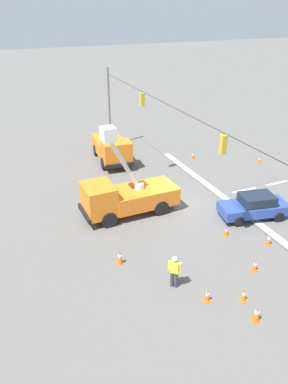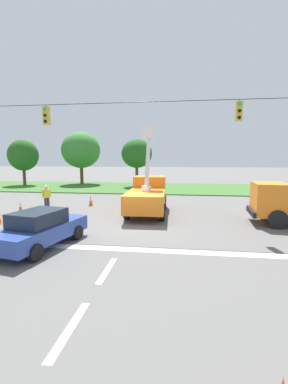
{
  "view_description": "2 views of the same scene",
  "coord_description": "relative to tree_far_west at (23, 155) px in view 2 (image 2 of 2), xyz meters",
  "views": [
    {
      "loc": [
        -19.52,
        10.5,
        12.32
      ],
      "look_at": [
        0.25,
        2.0,
        1.32
      ],
      "focal_mm": 35.0,
      "sensor_mm": 36.0,
      "label": 1
    },
    {
      "loc": [
        2.27,
        -13.75,
        3.67
      ],
      "look_at": [
        0.17,
        2.15,
        1.58
      ],
      "focal_mm": 24.0,
      "sensor_mm": 36.0,
      "label": 2
    }
  ],
  "objects": [
    {
      "name": "lane_markings",
      "position": [
        18.48,
        -24.11,
        -4.11
      ],
      "size": [
        17.6,
        15.25,
        0.01
      ],
      "color": "silver",
      "rests_on": "ground"
    },
    {
      "name": "utility_truck_bucket_lift",
      "position": [
        18.75,
        -15.45,
        -2.8
      ],
      "size": [
        2.54,
        6.24,
        5.91
      ],
      "color": "orange",
      "rests_on": "ground"
    },
    {
      "name": "signal_gantry",
      "position": [
        18.51,
        -18.75,
        0.13
      ],
      "size": [
        26.2,
        0.33,
        7.2
      ],
      "color": "slate",
      "rests_on": "ground"
    },
    {
      "name": "traffic_cone_near_bucket",
      "position": [
        9.83,
        -16.09,
        -3.8
      ],
      "size": [
        0.36,
        0.36,
        0.66
      ],
      "color": "orange",
      "rests_on": "ground"
    },
    {
      "name": "traffic_cone_far_left",
      "position": [
        14.0,
        -13.34,
        -3.71
      ],
      "size": [
        0.36,
        0.36,
        0.82
      ],
      "color": "orange",
      "rests_on": "ground"
    },
    {
      "name": "tree_west",
      "position": [
        7.16,
        2.59,
        0.73
      ],
      "size": [
        5.34,
        5.63,
        7.37
      ],
      "color": "brown",
      "rests_on": "ground"
    },
    {
      "name": "ground_plane",
      "position": [
        18.48,
        -18.75,
        -4.12
      ],
      "size": [
        200.0,
        200.0,
        0.0
      ],
      "primitive_type": "plane",
      "color": "#605E5B"
    },
    {
      "name": "road_worker",
      "position": [
        11.31,
        -15.14,
        -3.12
      ],
      "size": [
        0.47,
        0.51,
        1.77
      ],
      "color": "#383842",
      "rests_on": "ground"
    },
    {
      "name": "sedan_blue",
      "position": [
        15.14,
        -22.8,
        -3.33
      ],
      "size": [
        2.57,
        4.56,
        1.56
      ],
      "color": "#2D4799",
      "rests_on": "ground"
    },
    {
      "name": "tree_far_west",
      "position": [
        0.0,
        0.0,
        0.0
      ],
      "size": [
        4.07,
        3.65,
        6.23
      ],
      "color": "brown",
      "rests_on": "ground"
    },
    {
      "name": "tree_centre",
      "position": [
        15.47,
        0.46,
        0.19
      ],
      "size": [
        3.94,
        3.86,
        6.18
      ],
      "color": "brown",
      "rests_on": "ground"
    },
    {
      "name": "traffic_cone_centre_line",
      "position": [
        14.03,
        -19.99,
        -3.84
      ],
      "size": [
        0.36,
        0.36,
        0.6
      ],
      "color": "orange",
      "rests_on": "ground"
    },
    {
      "name": "grass_verge",
      "position": [
        18.48,
        -0.75,
        -4.07
      ],
      "size": [
        56.0,
        12.0,
        0.1
      ],
      "primitive_type": "cube",
      "color": "#3D6B2D",
      "rests_on": "ground"
    }
  ]
}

